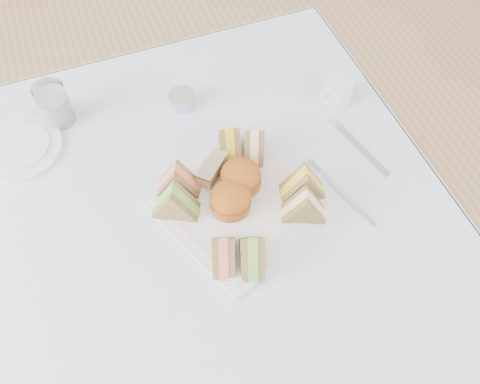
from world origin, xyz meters
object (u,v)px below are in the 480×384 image
object	(u,v)px
water_glass	(54,104)
table	(208,282)
serving_plate	(240,204)
creamer_jug	(338,91)

from	to	relation	value
water_glass	table	bearing A→B (deg)	-57.19
table	serving_plate	world-z (taller)	serving_plate
table	water_glass	size ratio (longest dim) A/B	8.71
serving_plate	water_glass	world-z (taller)	water_glass
serving_plate	creamer_jug	distance (m)	0.38
table	creamer_jug	size ratio (longest dim) A/B	12.90
table	serving_plate	distance (m)	0.39
table	creamer_jug	world-z (taller)	creamer_jug
water_glass	creamer_jug	size ratio (longest dim) A/B	1.48
table	creamer_jug	xyz separation A→B (m)	(0.40, 0.17, 0.41)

